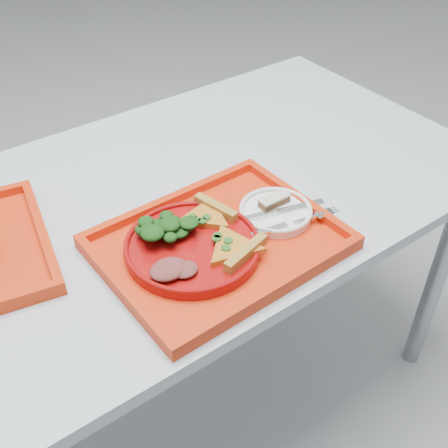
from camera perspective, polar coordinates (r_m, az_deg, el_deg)
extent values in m
plane|color=#96989E|center=(1.78, -5.58, -17.49)|extent=(10.00, 10.00, 0.00)
cube|color=#AFBCC5|center=(1.24, -7.70, 1.36)|extent=(1.60, 0.80, 0.03)
cylinder|color=gray|center=(1.71, 20.81, -5.15)|extent=(0.05, 0.05, 0.72)
cylinder|color=gray|center=(2.01, 6.53, 5.05)|extent=(0.05, 0.05, 0.72)
cube|color=red|center=(1.11, -0.53, -2.18)|extent=(0.46, 0.36, 0.01)
cylinder|color=#920A09|center=(1.08, -3.22, -2.44)|extent=(0.26, 0.26, 0.02)
cylinder|color=white|center=(1.17, 5.25, 1.11)|extent=(0.15, 0.15, 0.01)
ellipsoid|color=black|center=(1.07, -5.72, -0.50)|extent=(0.10, 0.09, 0.05)
ellipsoid|color=brown|center=(1.01, -5.68, -4.60)|extent=(0.07, 0.06, 0.02)
cube|color=#4B2E19|center=(1.18, 5.12, 2.30)|extent=(0.07, 0.03, 0.01)
cube|color=beige|center=(1.17, 5.14, 2.66)|extent=(0.07, 0.03, 0.00)
cube|color=silver|center=(1.16, 6.04, 1.44)|extent=(0.18, 0.06, 0.01)
cube|color=silver|center=(1.13, 7.02, 0.12)|extent=(0.19, 0.06, 0.01)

